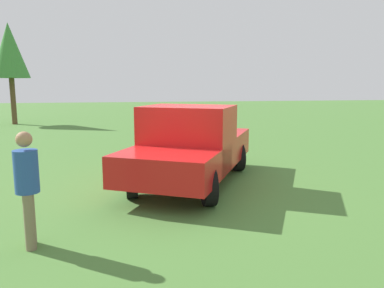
% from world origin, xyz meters
% --- Properties ---
extents(ground_plane, '(80.00, 80.00, 0.00)m').
position_xyz_m(ground_plane, '(0.00, 0.00, 0.00)').
color(ground_plane, '#477533').
extents(pickup_truck, '(4.97, 3.80, 1.78)m').
position_xyz_m(pickup_truck, '(-0.30, 0.03, 0.91)').
color(pickup_truck, black).
rests_on(pickup_truck, ground_plane).
extents(person_bystander, '(0.38, 0.38, 1.63)m').
position_xyz_m(person_bystander, '(2.61, -2.72, 0.91)').
color(person_bystander, '#7A6B51').
rests_on(person_bystander, ground_plane).
extents(tree_back_right, '(2.01, 2.01, 5.59)m').
position_xyz_m(tree_back_right, '(-14.55, -7.68, 4.05)').
color(tree_back_right, brown).
rests_on(tree_back_right, ground_plane).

